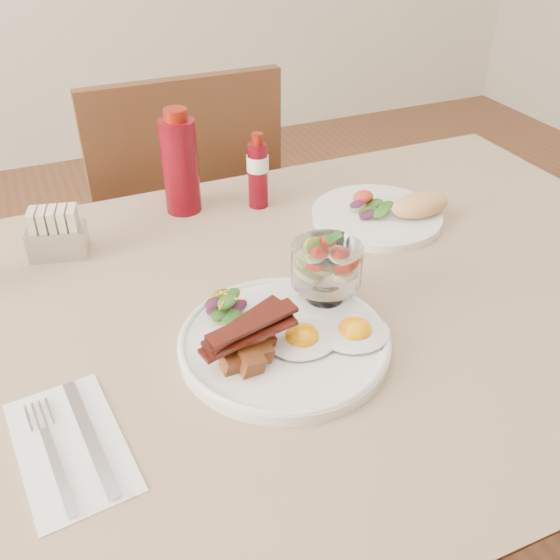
{
  "coord_description": "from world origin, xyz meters",
  "views": [
    {
      "loc": [
        -0.31,
        -0.66,
        1.29
      ],
      "look_at": [
        -0.04,
        -0.03,
        0.82
      ],
      "focal_mm": 40.0,
      "sensor_mm": 36.0,
      "label": 1
    }
  ],
  "objects_px": {
    "ketchup_bottle": "(180,165)",
    "hot_sauce_bottle": "(258,172)",
    "chair_far": "(182,230)",
    "fruit_cup": "(326,265)",
    "table": "(294,349)",
    "sugar_caddy": "(57,235)",
    "main_plate": "(284,343)",
    "second_plate": "(387,212)"
  },
  "relations": [
    {
      "from": "table",
      "to": "second_plate",
      "type": "bearing_deg",
      "value": 32.54
    },
    {
      "from": "ketchup_bottle",
      "to": "main_plate",
      "type": "bearing_deg",
      "value": -88.44
    },
    {
      "from": "chair_far",
      "to": "hot_sauce_bottle",
      "type": "relative_size",
      "value": 6.6
    },
    {
      "from": "table",
      "to": "chair_far",
      "type": "height_order",
      "value": "chair_far"
    },
    {
      "from": "second_plate",
      "to": "ketchup_bottle",
      "type": "xyz_separation_m",
      "value": [
        -0.32,
        0.18,
        0.07
      ]
    },
    {
      "from": "hot_sauce_bottle",
      "to": "sugar_caddy",
      "type": "height_order",
      "value": "hot_sauce_bottle"
    },
    {
      "from": "sugar_caddy",
      "to": "hot_sauce_bottle",
      "type": "bearing_deg",
      "value": 19.09
    },
    {
      "from": "hot_sauce_bottle",
      "to": "fruit_cup",
      "type": "bearing_deg",
      "value": -95.03
    },
    {
      "from": "main_plate",
      "to": "second_plate",
      "type": "height_order",
      "value": "second_plate"
    },
    {
      "from": "main_plate",
      "to": "second_plate",
      "type": "xyz_separation_m",
      "value": [
        0.31,
        0.25,
        0.01
      ]
    },
    {
      "from": "chair_far",
      "to": "fruit_cup",
      "type": "distance_m",
      "value": 0.75
    },
    {
      "from": "sugar_caddy",
      "to": "ketchup_bottle",
      "type": "bearing_deg",
      "value": 31.39
    },
    {
      "from": "main_plate",
      "to": "ketchup_bottle",
      "type": "height_order",
      "value": "ketchup_bottle"
    },
    {
      "from": "sugar_caddy",
      "to": "fruit_cup",
      "type": "bearing_deg",
      "value": -27.94
    },
    {
      "from": "main_plate",
      "to": "hot_sauce_bottle",
      "type": "relative_size",
      "value": 1.99
    },
    {
      "from": "main_plate",
      "to": "fruit_cup",
      "type": "distance_m",
      "value": 0.13
    },
    {
      "from": "chair_far",
      "to": "second_plate",
      "type": "relative_size",
      "value": 3.9
    },
    {
      "from": "hot_sauce_bottle",
      "to": "main_plate",
      "type": "bearing_deg",
      "value": -107.02
    },
    {
      "from": "main_plate",
      "to": "ketchup_bottle",
      "type": "xyz_separation_m",
      "value": [
        -0.01,
        0.43,
        0.08
      ]
    },
    {
      "from": "second_plate",
      "to": "hot_sauce_bottle",
      "type": "bearing_deg",
      "value": 142.86
    },
    {
      "from": "chair_far",
      "to": "fruit_cup",
      "type": "height_order",
      "value": "chair_far"
    },
    {
      "from": "ketchup_bottle",
      "to": "hot_sauce_bottle",
      "type": "relative_size",
      "value": 1.35
    },
    {
      "from": "chair_far",
      "to": "table",
      "type": "bearing_deg",
      "value": -90.0
    },
    {
      "from": "fruit_cup",
      "to": "ketchup_bottle",
      "type": "bearing_deg",
      "value": 105.49
    },
    {
      "from": "second_plate",
      "to": "hot_sauce_bottle",
      "type": "relative_size",
      "value": 1.69
    },
    {
      "from": "ketchup_bottle",
      "to": "sugar_caddy",
      "type": "height_order",
      "value": "ketchup_bottle"
    },
    {
      "from": "second_plate",
      "to": "hot_sauce_bottle",
      "type": "distance_m",
      "value": 0.24
    },
    {
      "from": "fruit_cup",
      "to": "sugar_caddy",
      "type": "distance_m",
      "value": 0.45
    },
    {
      "from": "chair_far",
      "to": "ketchup_bottle",
      "type": "xyz_separation_m",
      "value": [
        -0.07,
        -0.32,
        0.32
      ]
    },
    {
      "from": "sugar_caddy",
      "to": "main_plate",
      "type": "bearing_deg",
      "value": -42.15
    },
    {
      "from": "ketchup_bottle",
      "to": "sugar_caddy",
      "type": "bearing_deg",
      "value": -162.49
    },
    {
      "from": "table",
      "to": "chair_far",
      "type": "distance_m",
      "value": 0.68
    },
    {
      "from": "table",
      "to": "main_plate",
      "type": "relative_size",
      "value": 4.75
    },
    {
      "from": "table",
      "to": "chair_far",
      "type": "xyz_separation_m",
      "value": [
        0.0,
        0.66,
        -0.14
      ]
    },
    {
      "from": "ketchup_bottle",
      "to": "sugar_caddy",
      "type": "relative_size",
      "value": 1.89
    },
    {
      "from": "main_plate",
      "to": "ketchup_bottle",
      "type": "bearing_deg",
      "value": 91.56
    },
    {
      "from": "chair_far",
      "to": "second_plate",
      "type": "bearing_deg",
      "value": -63.19
    },
    {
      "from": "chair_far",
      "to": "ketchup_bottle",
      "type": "relative_size",
      "value": 4.9
    },
    {
      "from": "second_plate",
      "to": "ketchup_bottle",
      "type": "height_order",
      "value": "ketchup_bottle"
    },
    {
      "from": "ketchup_bottle",
      "to": "fruit_cup",
      "type": "bearing_deg",
      "value": -74.51
    },
    {
      "from": "chair_far",
      "to": "main_plate",
      "type": "bearing_deg",
      "value": -94.21
    },
    {
      "from": "second_plate",
      "to": "main_plate",
      "type": "bearing_deg",
      "value": -141.22
    }
  ]
}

